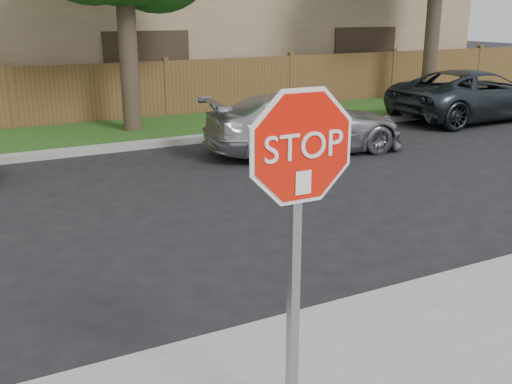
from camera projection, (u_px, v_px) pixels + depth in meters
ground at (177, 352)px, 5.38m from camera, size 90.00×90.00×0.00m
far_curb at (36, 156)px, 12.25m from camera, size 70.00×0.30×0.15m
grass_strip at (25, 141)px, 13.65m from camera, size 70.00×3.00×0.12m
fence at (13, 100)px, 14.79m from camera, size 70.00×0.12×1.60m
stop_sign at (299, 196)px, 3.74m from camera, size 1.01×0.13×2.55m
sedan_right at (305, 123)px, 12.72m from camera, size 4.51×2.29×1.26m
sedan_far_right at (475, 95)px, 16.50m from camera, size 4.95×2.30×1.37m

